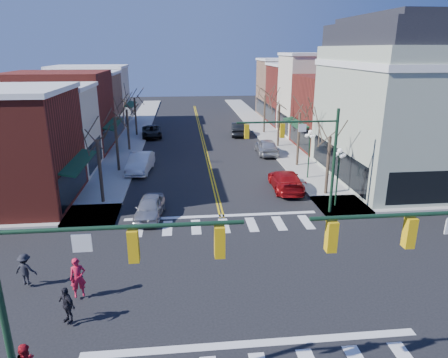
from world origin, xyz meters
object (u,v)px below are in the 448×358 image
object	(u,v)px
lamppost_corner	(338,167)
lamppost_midblock	(310,146)
car_left_mid	(140,163)
car_right_mid	(266,147)
pedestrian_dark_a	(67,305)
car_right_near	(286,180)
victorian_corner	(412,101)
pedestrian_red_a	(78,278)
car_right_far	(238,129)
pedestrian_dark_b	(25,269)
car_left_near	(150,208)
car_left_far	(152,132)

from	to	relation	value
lamppost_corner	lamppost_midblock	bearing A→B (deg)	90.00
lamppost_corner	car_left_mid	bearing A→B (deg)	144.97
car_right_mid	pedestrian_dark_a	distance (m)	29.85
car_right_near	car_left_mid	bearing A→B (deg)	-24.83
victorian_corner	car_left_mid	distance (m)	24.00
victorian_corner	pedestrian_red_a	distance (m)	28.89
car_right_near	pedestrian_red_a	distance (m)	18.63
victorian_corner	car_right_near	bearing A→B (deg)	-169.65
victorian_corner	car_left_mid	world-z (taller)	victorian_corner
victorian_corner	car_right_mid	world-z (taller)	victorian_corner
lamppost_corner	car_right_far	size ratio (longest dim) A/B	0.84
car_right_far	victorian_corner	bearing A→B (deg)	127.06
pedestrian_dark_a	pedestrian_dark_b	distance (m)	4.02
car_right_mid	pedestrian_dark_b	distance (m)	28.65
pedestrian_dark_a	pedestrian_red_a	bearing A→B (deg)	127.07
victorian_corner	pedestrian_dark_b	bearing A→B (deg)	-151.87
victorian_corner	lamppost_midblock	world-z (taller)	victorian_corner
car_right_near	victorian_corner	bearing A→B (deg)	-167.12
victorian_corner	car_right_far	bearing A→B (deg)	121.01
car_right_far	pedestrian_dark_b	distance (m)	36.74
lamppost_corner	car_right_mid	bearing A→B (deg)	96.70
car_right_near	car_right_far	size ratio (longest dim) A/B	1.06
lamppost_corner	car_right_mid	distance (m)	15.57
lamppost_midblock	car_right_far	xyz separation A→B (m)	(-3.40, 18.97, -2.12)
car_left_mid	pedestrian_dark_a	xyz separation A→B (m)	(-0.94, -21.41, 0.08)
lamppost_corner	car_right_far	distance (m)	25.78
car_left_near	car_right_near	distance (m)	11.36
car_left_near	pedestrian_red_a	bearing A→B (deg)	-99.98
car_right_mid	pedestrian_red_a	distance (m)	28.26
car_right_mid	pedestrian_dark_b	xyz separation A→B (m)	(-16.40, -23.49, 0.08)
lamppost_corner	car_left_far	size ratio (longest dim) A/B	0.84
lamppost_midblock	pedestrian_red_a	world-z (taller)	lamppost_midblock
lamppost_corner	lamppost_midblock	world-z (taller)	same
car_right_mid	pedestrian_dark_a	xyz separation A→B (m)	(-13.74, -26.50, 0.09)
pedestrian_dark_b	car_left_near	bearing A→B (deg)	-113.01
car_left_mid	pedestrian_dark_b	size ratio (longest dim) A/B	3.33
lamppost_midblock	pedestrian_dark_a	xyz separation A→B (m)	(-15.54, -17.68, -2.02)
lamppost_corner	lamppost_midblock	size ratio (longest dim) A/B	1.00
car_left_far	lamppost_corner	bearing A→B (deg)	-65.16
car_left_near	car_right_mid	bearing A→B (deg)	60.42
lamppost_corner	car_left_mid	world-z (taller)	lamppost_corner
lamppost_corner	pedestrian_dark_b	size ratio (longest dim) A/B	2.76
car_left_near	pedestrian_dark_a	distance (m)	10.98
pedestrian_dark_b	pedestrian_red_a	bearing A→B (deg)	166.61
pedestrian_red_a	car_left_near	bearing A→B (deg)	56.76
lamppost_corner	car_left_far	xyz separation A→B (m)	(-14.60, 25.46, -2.24)
car_left_near	car_right_far	world-z (taller)	car_right_far
lamppost_midblock	pedestrian_dark_a	world-z (taller)	lamppost_midblock
pedestrian_red_a	pedestrian_dark_a	xyz separation A→B (m)	(-0.04, -1.78, -0.14)
pedestrian_dark_b	car_left_mid	bearing A→B (deg)	-89.92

